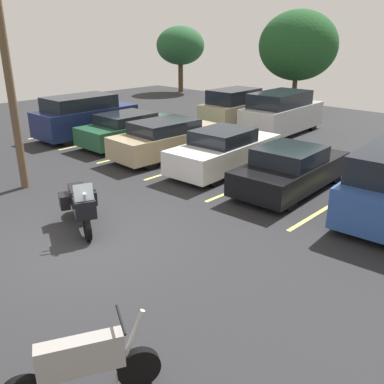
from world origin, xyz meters
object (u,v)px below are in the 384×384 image
at_px(motorcycle_touring, 81,204).
at_px(car_far_silver, 282,113).
at_px(car_far_champagne, 237,108).
at_px(car_black, 291,169).
at_px(car_tan, 169,139).
at_px(car_white, 225,151).
at_px(motorcycle_second, 83,366).
at_px(utility_pole, 7,64).
at_px(car_navy, 85,116).
at_px(car_green, 131,129).

xyz_separation_m(motorcycle_touring, car_far_silver, (-2.11, 12.45, 0.35)).
bearing_deg(car_far_champagne, car_black, -42.32).
distance_m(car_tan, car_white, 2.68).
height_order(motorcycle_second, utility_pole, utility_pole).
distance_m(car_navy, car_tan, 5.31).
distance_m(motorcycle_touring, motorcycle_second, 5.46).
bearing_deg(motorcycle_touring, car_far_silver, 99.63).
xyz_separation_m(motorcycle_second, car_navy, (-13.02, 8.46, 0.40)).
bearing_deg(utility_pole, car_black, 42.20).
relative_size(car_navy, car_far_champagne, 1.04).
bearing_deg(car_far_champagne, motorcycle_second, -58.41).
xyz_separation_m(car_navy, utility_pole, (4.50, -5.21, 2.82)).
distance_m(motorcycle_touring, car_white, 6.14).
distance_m(motorcycle_second, car_white, 10.34).
xyz_separation_m(motorcycle_touring, utility_pole, (-3.89, 0.36, 3.13)).
bearing_deg(car_green, car_tan, -4.34).
bearing_deg(car_black, car_far_champagne, 137.68).
height_order(car_far_champagne, utility_pole, utility_pole).
bearing_deg(car_navy, car_white, 3.98).
distance_m(car_navy, car_black, 10.73).
bearing_deg(car_green, motorcycle_second, -41.07).
xyz_separation_m(motorcycle_second, car_black, (-2.30, 8.90, 0.10)).
height_order(car_green, car_black, car_black).
height_order(motorcycle_second, car_far_silver, car_far_silver).
height_order(motorcycle_touring, car_tan, car_tan).
height_order(car_green, car_tan, car_tan).
xyz_separation_m(motorcycle_second, car_white, (-5.06, 9.02, 0.15)).
relative_size(motorcycle_touring, car_green, 0.45).
bearing_deg(car_far_champagne, car_green, -97.94).
bearing_deg(car_tan, motorcycle_touring, -62.50).
relative_size(car_green, car_black, 1.05).
height_order(car_green, car_far_silver, car_far_silver).
bearing_deg(car_far_champagne, utility_pole, -85.38).
bearing_deg(motorcycle_second, car_navy, 146.97).
relative_size(car_green, car_far_silver, 0.96).
bearing_deg(car_black, motorcycle_second, -75.50).
xyz_separation_m(car_green, car_far_champagne, (0.89, 6.40, 0.24)).
bearing_deg(utility_pole, car_navy, 130.84).
relative_size(car_tan, car_black, 1.10).
relative_size(car_far_champagne, utility_pole, 0.63).
bearing_deg(utility_pole, car_far_champagne, 94.62).
bearing_deg(motorcycle_touring, car_tan, 117.50).
bearing_deg(car_white, car_green, 179.52).
xyz_separation_m(car_navy, car_green, (2.62, 0.60, -0.28)).
distance_m(car_black, car_far_champagne, 9.75).
bearing_deg(car_green, car_navy, -167.13).
distance_m(car_tan, utility_pole, 6.43).
relative_size(motorcycle_second, car_far_silver, 0.39).
xyz_separation_m(car_tan, car_black, (5.43, 0.04, -0.06)).
height_order(motorcycle_touring, motorcycle_second, motorcycle_touring).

